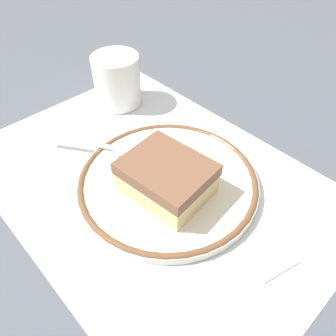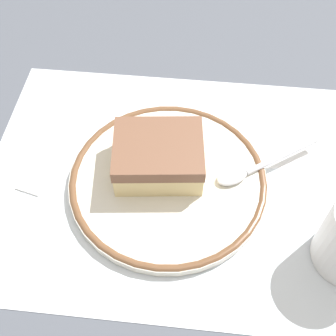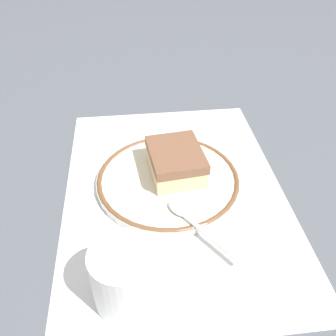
{
  "view_description": "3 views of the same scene",
  "coord_description": "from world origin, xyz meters",
  "px_view_note": "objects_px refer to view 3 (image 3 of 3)",
  "views": [
    {
      "loc": [
        0.23,
        -0.19,
        0.32
      ],
      "look_at": [
        0.02,
        0.01,
        0.03
      ],
      "focal_mm": 35.84,
      "sensor_mm": 36.0,
      "label": 1
    },
    {
      "loc": [
        -0.01,
        0.28,
        0.42
      ],
      "look_at": [
        0.02,
        0.01,
        0.03
      ],
      "focal_mm": 45.68,
      "sensor_mm": 36.0,
      "label": 2
    },
    {
      "loc": [
        -0.41,
        0.06,
        0.39
      ],
      "look_at": [
        0.02,
        0.01,
        0.03
      ],
      "focal_mm": 38.87,
      "sensor_mm": 36.0,
      "label": 3
    }
  ],
  "objects_px": {
    "cup": "(125,280)",
    "napkin": "(255,245)",
    "cake_slice": "(176,161)",
    "spoon": "(189,219)",
    "sugar_packet": "(156,128)",
    "plate": "(168,179)"
  },
  "relations": [
    {
      "from": "cake_slice",
      "to": "cup",
      "type": "bearing_deg",
      "value": 157.65
    },
    {
      "from": "cake_slice",
      "to": "plate",
      "type": "bearing_deg",
      "value": 131.6
    },
    {
      "from": "plate",
      "to": "sugar_packet",
      "type": "xyz_separation_m",
      "value": [
        0.15,
        0.01,
        -0.0
      ]
    },
    {
      "from": "plate",
      "to": "cup",
      "type": "distance_m",
      "value": 0.21
    },
    {
      "from": "spoon",
      "to": "sugar_packet",
      "type": "height_order",
      "value": "spoon"
    },
    {
      "from": "spoon",
      "to": "cup",
      "type": "bearing_deg",
      "value": 137.73
    },
    {
      "from": "cup",
      "to": "sugar_packet",
      "type": "relative_size",
      "value": 1.61
    },
    {
      "from": "cup",
      "to": "napkin",
      "type": "distance_m",
      "value": 0.19
    },
    {
      "from": "napkin",
      "to": "cake_slice",
      "type": "bearing_deg",
      "value": 30.56
    },
    {
      "from": "plate",
      "to": "sugar_packet",
      "type": "height_order",
      "value": "plate"
    },
    {
      "from": "cup",
      "to": "napkin",
      "type": "relative_size",
      "value": 0.62
    },
    {
      "from": "sugar_packet",
      "to": "spoon",
      "type": "bearing_deg",
      "value": -174.49
    },
    {
      "from": "spoon",
      "to": "napkin",
      "type": "relative_size",
      "value": 0.95
    },
    {
      "from": "spoon",
      "to": "cup",
      "type": "distance_m",
      "value": 0.14
    },
    {
      "from": "cup",
      "to": "sugar_packet",
      "type": "xyz_separation_m",
      "value": [
        0.35,
        -0.07,
        -0.03
      ]
    },
    {
      "from": "cake_slice",
      "to": "spoon",
      "type": "xyz_separation_m",
      "value": [
        -0.11,
        -0.01,
        -0.02
      ]
    },
    {
      "from": "plate",
      "to": "cup",
      "type": "bearing_deg",
      "value": 159.88
    },
    {
      "from": "cake_slice",
      "to": "napkin",
      "type": "relative_size",
      "value": 0.83
    },
    {
      "from": "spoon",
      "to": "sugar_packet",
      "type": "xyz_separation_m",
      "value": [
        0.25,
        0.02,
        -0.01
      ]
    },
    {
      "from": "sugar_packet",
      "to": "plate",
      "type": "bearing_deg",
      "value": -178.02
    },
    {
      "from": "cake_slice",
      "to": "spoon",
      "type": "distance_m",
      "value": 0.11
    },
    {
      "from": "spoon",
      "to": "sugar_packet",
      "type": "relative_size",
      "value": 2.47
    }
  ]
}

